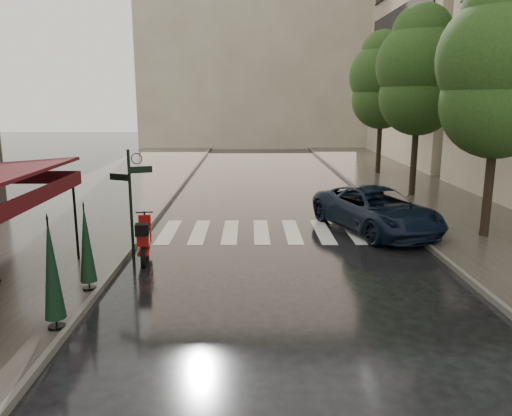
{
  "coord_description": "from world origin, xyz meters",
  "views": [
    {
      "loc": [
        2.05,
        -10.4,
        4.4
      ],
      "look_at": [
        2.24,
        3.37,
        1.4
      ],
      "focal_mm": 35.0,
      "sensor_mm": 36.0,
      "label": 1
    }
  ],
  "objects_px": {
    "scooter": "(144,240)",
    "parasol_back": "(86,244)",
    "parasol_front": "(52,269)",
    "parked_car": "(376,210)"
  },
  "relations": [
    {
      "from": "scooter",
      "to": "parked_car",
      "type": "relative_size",
      "value": 0.35
    },
    {
      "from": "scooter",
      "to": "parasol_back",
      "type": "relative_size",
      "value": 0.93
    },
    {
      "from": "parasol_front",
      "to": "parasol_back",
      "type": "bearing_deg",
      "value": 90.0
    },
    {
      "from": "parasol_front",
      "to": "parasol_back",
      "type": "xyz_separation_m",
      "value": [
        0.0,
        2.0,
        -0.1
      ]
    },
    {
      "from": "parasol_back",
      "to": "parasol_front",
      "type": "bearing_deg",
      "value": -90.0
    },
    {
      "from": "scooter",
      "to": "parasol_back",
      "type": "distance_m",
      "value": 2.69
    },
    {
      "from": "parasol_front",
      "to": "parasol_back",
      "type": "relative_size",
      "value": 1.09
    },
    {
      "from": "scooter",
      "to": "parasol_back",
      "type": "xyz_separation_m",
      "value": [
        -0.76,
        -2.5,
        0.63
      ]
    },
    {
      "from": "parasol_back",
      "to": "parked_car",
      "type": "bearing_deg",
      "value": 34.87
    },
    {
      "from": "parasol_back",
      "to": "scooter",
      "type": "bearing_deg",
      "value": 73.09
    }
  ]
}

